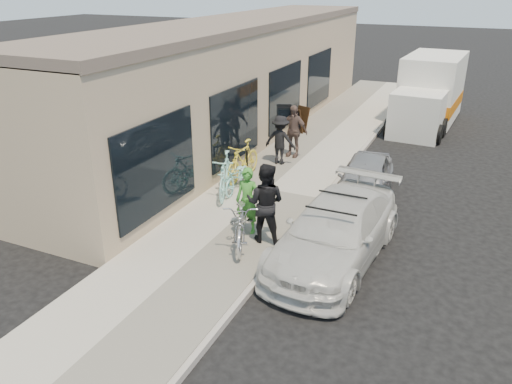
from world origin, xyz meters
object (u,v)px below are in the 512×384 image
(sedan_white, at_px, (336,231))
(bystander_b, at_px, (293,131))
(sedan_silver, at_px, (365,179))
(bystander_a, at_px, (280,140))
(tandem_bike, at_px, (242,220))
(cruiser_bike_c, at_px, (243,161))
(sandwich_board, at_px, (299,120))
(cruiser_bike_a, at_px, (225,175))
(cruiser_bike_b, at_px, (237,176))
(bike_rack, at_px, (247,159))
(woman_rider, at_px, (248,201))
(moving_truck, at_px, (429,95))
(man_standing, at_px, (265,203))

(sedan_white, bearing_deg, bystander_b, 123.08)
(sedan_silver, bearing_deg, bystander_a, 152.24)
(sedan_silver, xyz_separation_m, bystander_a, (-2.97, 1.26, 0.34))
(tandem_bike, bearing_deg, cruiser_bike_c, 92.55)
(sandwich_board, bearing_deg, bystander_b, -50.48)
(sedan_silver, distance_m, bystander_a, 3.25)
(cruiser_bike_a, bearing_deg, sandwich_board, 73.45)
(cruiser_bike_b, xyz_separation_m, cruiser_bike_c, (-0.24, 0.84, 0.15))
(bike_rack, xyz_separation_m, woman_rider, (1.58, -3.29, 0.28))
(moving_truck, relative_size, man_standing, 3.12)
(woman_rider, bearing_deg, cruiser_bike_a, 128.74)
(sandwich_board, distance_m, cruiser_bike_c, 5.20)
(woman_rider, height_order, man_standing, man_standing)
(man_standing, xyz_separation_m, cruiser_bike_b, (-1.82, 2.29, -0.49))
(cruiser_bike_a, bearing_deg, cruiser_bike_b, 50.36)
(cruiser_bike_c, bearing_deg, man_standing, -54.27)
(bike_rack, distance_m, cruiser_bike_a, 1.61)
(cruiser_bike_c, bearing_deg, moving_truck, 68.37)
(cruiser_bike_c, distance_m, bystander_a, 1.75)
(sedan_silver, height_order, cruiser_bike_a, cruiser_bike_a)
(man_standing, distance_m, cruiser_bike_c, 3.76)
(sedan_silver, relative_size, tandem_bike, 1.62)
(cruiser_bike_a, bearing_deg, cruiser_bike_c, 74.91)
(cruiser_bike_b, bearing_deg, cruiser_bike_a, -115.29)
(sedan_white, relative_size, cruiser_bike_c, 2.53)
(moving_truck, bearing_deg, cruiser_bike_c, -110.65)
(bike_rack, relative_size, sandwich_board, 0.86)
(woman_rider, height_order, bystander_a, woman_rider)
(moving_truck, bearing_deg, bike_rack, -111.75)
(woman_rider, height_order, cruiser_bike_a, woman_rider)
(moving_truck, distance_m, cruiser_bike_b, 10.58)
(cruiser_bike_c, xyz_separation_m, bystander_a, (0.49, 1.66, 0.21))
(tandem_bike, bearing_deg, woman_rider, 78.48)
(bike_rack, xyz_separation_m, cruiser_bike_b, (0.28, -1.20, -0.08))
(sedan_white, bearing_deg, sedan_silver, 97.31)
(cruiser_bike_c, bearing_deg, tandem_bike, -62.05)
(bystander_b, bearing_deg, cruiser_bike_a, -92.94)
(bike_rack, bearing_deg, sedan_silver, 0.72)
(bike_rack, distance_m, man_standing, 4.10)
(sedan_silver, height_order, bystander_a, bystander_a)
(tandem_bike, xyz_separation_m, cruiser_bike_a, (-1.56, 2.19, 0.02))
(cruiser_bike_a, bearing_deg, sedan_white, -45.79)
(sedan_silver, bearing_deg, bystander_b, 139.00)
(sedan_white, xyz_separation_m, sedan_silver, (-0.18, 3.45, -0.09))
(woman_rider, distance_m, cruiser_bike_b, 2.49)
(bystander_a, bearing_deg, cruiser_bike_b, 82.87)
(sedan_silver, bearing_deg, sedan_white, -91.84)
(woman_rider, distance_m, bystander_a, 4.71)
(bike_rack, height_order, bystander_b, bystander_b)
(man_standing, distance_m, cruiser_bike_a, 2.75)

